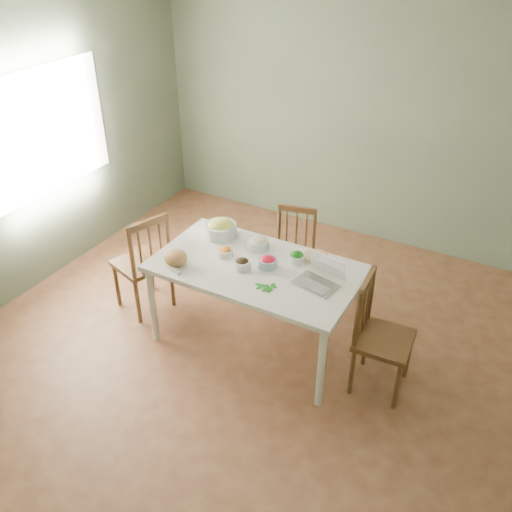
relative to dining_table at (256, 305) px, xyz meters
The scene contains 20 objects.
floor 0.45m from the dining_table, 66.77° to the right, with size 5.00×5.00×0.00m, color brown.
ceiling 2.31m from the dining_table, 66.77° to the right, with size 5.00×5.00×0.00m, color white.
wall_back 2.51m from the dining_table, 88.10° to the left, with size 5.00×0.00×2.70m, color slate.
wall_left 2.61m from the dining_table, behind, with size 0.00×5.00×2.70m, color slate.
window_left 2.64m from the dining_table, behind, with size 0.04×1.60×1.20m, color white.
dining_table is the anchor object (origin of this frame).
chair_far 0.77m from the dining_table, 92.24° to the left, with size 0.41×0.39×0.92m, color #351F0A, non-canonical shape.
chair_left 1.21m from the dining_table, behind, with size 0.46×0.43×1.03m, color #351F0A, non-canonical shape.
chair_right 1.14m from the dining_table, ahead, with size 0.44×0.42×1.00m, color #351F0A, non-canonical shape.
bread_boule 0.81m from the dining_table, 153.62° to the right, with size 0.19×0.19×0.13m, color tan.
butter_stick 0.78m from the dining_table, 142.74° to the right, with size 0.11×0.03×0.03m, color white.
bowl_squash 0.76m from the dining_table, 151.62° to the left, with size 0.29×0.29×0.17m, color yellow, non-canonical shape.
bowl_carrot 0.54m from the dining_table, behind, with size 0.14×0.14×0.08m, color orange, non-canonical shape.
bowl_onion 0.54m from the dining_table, 116.04° to the left, with size 0.20×0.20×0.11m, color beige, non-canonical shape.
bowl_mushroom 0.46m from the dining_table, 135.03° to the right, with size 0.14×0.14×0.09m, color black, non-canonical shape.
bowl_redpep 0.46m from the dining_table, 23.65° to the left, with size 0.16×0.16×0.09m, color red, non-canonical shape.
bowl_broccoli 0.57m from the dining_table, 40.77° to the left, with size 0.14×0.14×0.09m, color #115016, non-canonical shape.
flatbread 0.67m from the dining_table, 43.93° to the left, with size 0.21×0.21×0.02m, color #E0B87A.
basil_bunch 0.51m from the dining_table, 47.92° to the right, with size 0.19×0.19×0.02m, color #154C12, non-canonical shape.
laptop 0.75m from the dining_table, ahead, with size 0.33×0.30×0.22m, color silver, non-canonical shape.
Camera 1 is at (1.79, -3.18, 3.34)m, focal length 38.87 mm.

